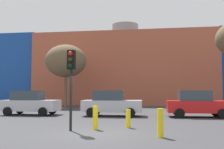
% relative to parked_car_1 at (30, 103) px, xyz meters
% --- Properties ---
extents(ground_plane, '(200.00, 200.00, 0.00)m').
position_rel_parked_car_1_xyz_m(ground_plane, '(6.66, -7.91, -0.92)').
color(ground_plane, '#38383A').
extents(building_backdrop, '(44.58, 10.58, 11.98)m').
position_rel_parked_car_1_xyz_m(building_backdrop, '(5.57, 19.78, 4.16)').
color(building_backdrop, '#B2563D').
rests_on(building_backdrop, ground_plane).
extents(parked_car_1, '(4.27, 2.09, 1.85)m').
position_rel_parked_car_1_xyz_m(parked_car_1, '(0.00, 0.00, 0.00)').
color(parked_car_1, silver).
rests_on(parked_car_1, ground_plane).
extents(parked_car_2, '(4.32, 2.12, 1.87)m').
position_rel_parked_car_1_xyz_m(parked_car_2, '(6.34, 0.00, 0.01)').
color(parked_car_2, silver).
rests_on(parked_car_2, ground_plane).
extents(parked_car_3, '(4.29, 2.10, 1.86)m').
position_rel_parked_car_1_xyz_m(parked_car_3, '(12.43, 0.00, 0.00)').
color(parked_car_3, red).
rests_on(parked_car_3, ground_plane).
extents(traffic_light_island, '(0.36, 0.36, 3.68)m').
position_rel_parked_car_1_xyz_m(traffic_light_island, '(5.55, -7.42, 1.79)').
color(traffic_light_island, black).
rests_on(traffic_light_island, ground_plane).
extents(bare_tree_1, '(4.72, 4.72, 7.23)m').
position_rel_parked_car_1_xyz_m(bare_tree_1, '(-0.41, 9.73, 4.41)').
color(bare_tree_1, brown).
rests_on(bare_tree_1, ground_plane).
extents(bollard_yellow_0, '(0.24, 0.24, 1.10)m').
position_rel_parked_car_1_xyz_m(bollard_yellow_0, '(6.57, -6.85, -0.37)').
color(bollard_yellow_0, yellow).
rests_on(bollard_yellow_0, ground_plane).
extents(bollard_yellow_1, '(0.24, 0.24, 0.90)m').
position_rel_parked_car_1_xyz_m(bollard_yellow_1, '(8.05, -6.04, -0.47)').
color(bollard_yellow_1, yellow).
rests_on(bollard_yellow_1, ground_plane).
extents(bollard_yellow_2, '(0.24, 0.24, 1.11)m').
position_rel_parked_car_1_xyz_m(bollard_yellow_2, '(9.51, -8.54, -0.36)').
color(bollard_yellow_2, yellow).
rests_on(bollard_yellow_2, ground_plane).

